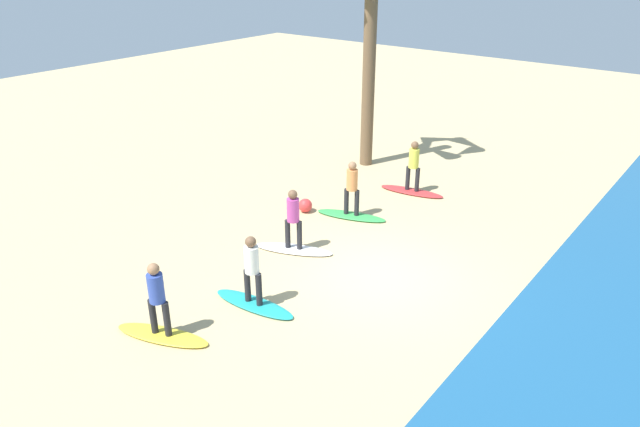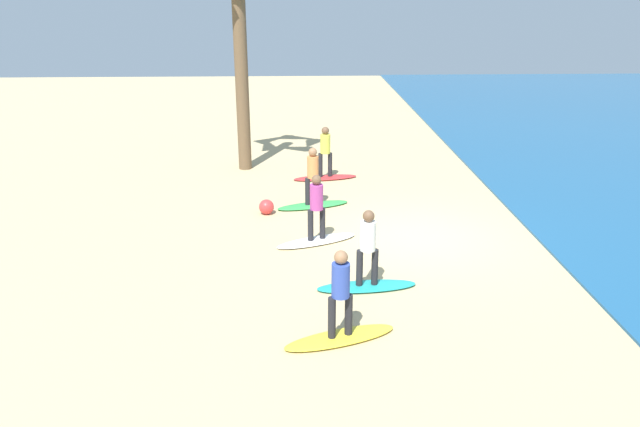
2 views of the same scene
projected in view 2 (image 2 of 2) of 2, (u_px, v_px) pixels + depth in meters
ground_plane at (415, 237)px, 15.65m from camera, size 60.00×60.00×0.00m
surfboard_red at (325, 178)px, 20.34m from camera, size 0.91×2.16×0.09m
surfer_red at (325, 148)px, 20.00m from camera, size 0.32×0.46×1.64m
surfboard_green at (313, 205)px, 17.77m from camera, size 1.15×2.17×0.09m
surfer_green at (313, 172)px, 17.43m from camera, size 0.32×0.45×1.64m
surfboard_white at (317, 241)px, 15.29m from camera, size 1.34×2.15×0.09m
surfer_white at (317, 203)px, 14.95m from camera, size 0.32×0.43×1.64m
surfboard_teal at (367, 286)px, 12.97m from camera, size 0.76×2.14×0.09m
surfer_teal at (368, 242)px, 12.63m from camera, size 0.32×0.46×1.64m
surfboard_yellow at (340, 338)px, 11.07m from camera, size 1.22×2.17×0.09m
surfer_yellow at (341, 288)px, 10.73m from camera, size 0.32×0.44×1.64m
beach_ball at (266, 207)px, 17.15m from camera, size 0.42×0.42×0.42m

